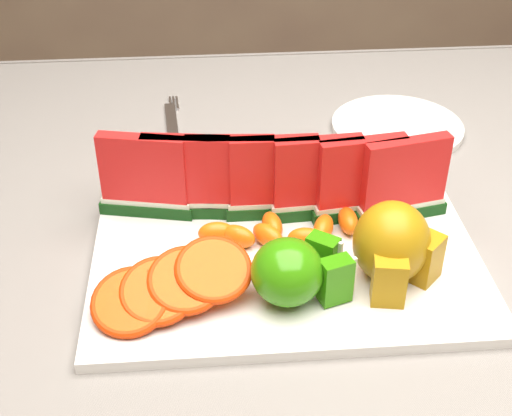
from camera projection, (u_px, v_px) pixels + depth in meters
name	position (u px, v px, depth m)	size (l,w,h in m)	color
table	(331.00, 306.00, 0.84)	(1.40, 0.90, 0.75)	#48291E
tablecloth	(335.00, 265.00, 0.81)	(1.53, 1.03, 0.20)	slate
platter	(285.00, 251.00, 0.75)	(0.40, 0.30, 0.01)	silver
apple_cluster	(295.00, 271.00, 0.67)	(0.10, 0.08, 0.06)	#348D1B
pear_cluster	(393.00, 246.00, 0.69)	(0.10, 0.10, 0.08)	#A97005
side_plate	(397.00, 127.00, 0.98)	(0.22, 0.22, 0.01)	silver
fork	(173.00, 129.00, 0.98)	(0.03, 0.20, 0.00)	silver
watermelon_row	(274.00, 180.00, 0.77)	(0.39, 0.07, 0.10)	#0F350B
orange_fan_front	(172.00, 285.00, 0.66)	(0.17, 0.11, 0.05)	red
orange_fan_back	(265.00, 169.00, 0.84)	(0.27, 0.09, 0.04)	red
tangerine_segments	(282.00, 231.00, 0.75)	(0.17, 0.06, 0.02)	#FD7500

